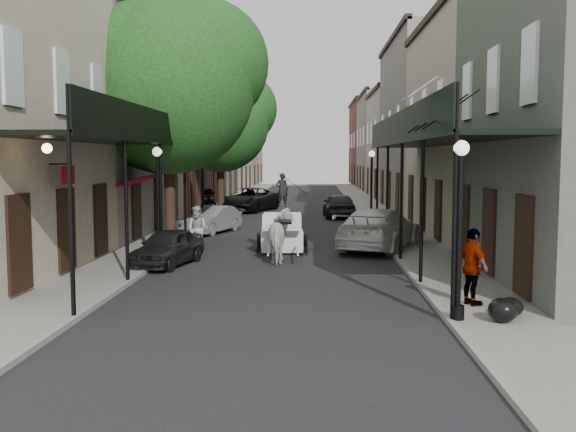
# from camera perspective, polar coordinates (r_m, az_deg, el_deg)

# --- Properties ---
(ground) EXTENTS (140.00, 140.00, 0.00)m
(ground) POSITION_cam_1_polar(r_m,az_deg,el_deg) (15.64, -1.82, -7.63)
(ground) COLOR gray
(ground) RESTS_ON ground
(road) EXTENTS (8.00, 90.00, 0.01)m
(road) POSITION_cam_1_polar(r_m,az_deg,el_deg) (35.40, 0.48, -0.42)
(road) COLOR black
(road) RESTS_ON ground
(sidewalk_left) EXTENTS (2.20, 90.00, 0.12)m
(sidewalk_left) POSITION_cam_1_polar(r_m,az_deg,el_deg) (35.90, -7.53, -0.29)
(sidewalk_left) COLOR gray
(sidewalk_left) RESTS_ON ground
(sidewalk_right) EXTENTS (2.20, 90.00, 0.12)m
(sidewalk_right) POSITION_cam_1_polar(r_m,az_deg,el_deg) (35.59, 8.55, -0.35)
(sidewalk_right) COLOR gray
(sidewalk_right) RESTS_ON ground
(building_row_left) EXTENTS (5.00, 80.00, 10.50)m
(building_row_left) POSITION_cam_1_polar(r_m,az_deg,el_deg) (46.27, -9.92, 7.33)
(building_row_left) COLOR #C1B79B
(building_row_left) RESTS_ON ground
(building_row_right) EXTENTS (5.00, 80.00, 10.50)m
(building_row_right) POSITION_cam_1_polar(r_m,az_deg,el_deg) (45.87, 11.77, 7.32)
(building_row_right) COLOR gray
(building_row_right) RESTS_ON ground
(gallery_left) EXTENTS (2.20, 18.05, 4.88)m
(gallery_left) POSITION_cam_1_polar(r_m,az_deg,el_deg) (22.97, -12.67, 6.52)
(gallery_left) COLOR black
(gallery_left) RESTS_ON sidewalk_left
(gallery_right) EXTENTS (2.20, 18.05, 4.88)m
(gallery_right) POSITION_cam_1_polar(r_m,az_deg,el_deg) (22.51, 11.79, 6.57)
(gallery_right) COLOR black
(gallery_right) RESTS_ON sidewalk_right
(tree_near) EXTENTS (7.31, 6.80, 9.63)m
(tree_near) POSITION_cam_1_polar(r_m,az_deg,el_deg) (26.11, -9.65, 11.76)
(tree_near) COLOR #382619
(tree_near) RESTS_ON sidewalk_left
(tree_far) EXTENTS (6.45, 6.00, 8.61)m
(tree_far) POSITION_cam_1_polar(r_m,az_deg,el_deg) (39.82, -5.51, 8.59)
(tree_far) COLOR #382619
(tree_far) RESTS_ON sidewalk_left
(lamppost_right_near) EXTENTS (0.32, 0.32, 3.71)m
(lamppost_right_near) POSITION_cam_1_polar(r_m,az_deg,el_deg) (13.63, 15.00, -0.98)
(lamppost_right_near) COLOR black
(lamppost_right_near) RESTS_ON sidewalk_right
(lamppost_left) EXTENTS (0.32, 0.32, 3.71)m
(lamppost_left) POSITION_cam_1_polar(r_m,az_deg,el_deg) (21.89, -11.48, 1.37)
(lamppost_left) COLOR black
(lamppost_left) RESTS_ON sidewalk_left
(lamppost_right_far) EXTENTS (0.32, 0.32, 3.71)m
(lamppost_right_far) POSITION_cam_1_polar(r_m,az_deg,el_deg) (33.38, 7.43, 2.72)
(lamppost_right_far) COLOR black
(lamppost_right_far) RESTS_ON sidewalk_right
(horse) EXTENTS (1.07, 2.14, 1.76)m
(horse) POSITION_cam_1_polar(r_m,az_deg,el_deg) (21.40, -0.48, -1.75)
(horse) COLOR silver
(horse) RESTS_ON ground
(carriage) EXTENTS (1.93, 2.68, 2.95)m
(carriage) POSITION_cam_1_polar(r_m,az_deg,el_deg) (24.10, -0.55, -0.34)
(carriage) COLOR black
(carriage) RESTS_ON ground
(pedestrian_walking) EXTENTS (0.95, 0.81, 1.71)m
(pedestrian_walking) POSITION_cam_1_polar(r_m,az_deg,el_deg) (23.73, -8.02, -1.18)
(pedestrian_walking) COLOR #B3B3A9
(pedestrian_walking) RESTS_ON ground
(pedestrian_sidewalk_left) EXTENTS (1.34, 1.16, 1.80)m
(pedestrian_sidewalk_left) POSITION_cam_1_polar(r_m,az_deg,el_deg) (32.66, -7.08, 0.86)
(pedestrian_sidewalk_left) COLOR gray
(pedestrian_sidewalk_left) RESTS_ON sidewalk_left
(pedestrian_sidewalk_right) EXTENTS (0.79, 1.12, 1.76)m
(pedestrian_sidewalk_right) POSITION_cam_1_polar(r_m,az_deg,el_deg) (15.19, 16.10, -4.37)
(pedestrian_sidewalk_right) COLOR gray
(pedestrian_sidewalk_right) RESTS_ON sidewalk_right
(car_left_near) EXTENTS (2.11, 3.70, 1.19)m
(car_left_near) POSITION_cam_1_polar(r_m,az_deg,el_deg) (21.04, -10.66, -2.75)
(car_left_near) COLOR black
(car_left_near) RESTS_ON ground
(car_left_mid) EXTENTS (2.49, 4.02, 1.25)m
(car_left_mid) POSITION_cam_1_polar(r_m,az_deg,el_deg) (29.72, -6.80, -0.33)
(car_left_mid) COLOR gray
(car_left_mid) RESTS_ON ground
(car_left_far) EXTENTS (4.03, 6.00, 1.53)m
(car_left_far) POSITION_cam_1_polar(r_m,az_deg,el_deg) (41.64, -3.52, 1.47)
(car_left_far) COLOR black
(car_left_far) RESTS_ON ground
(car_right_near) EXTENTS (4.02, 5.86, 1.57)m
(car_right_near) POSITION_cam_1_polar(r_m,az_deg,el_deg) (24.49, 8.12, -1.14)
(car_right_near) COLOR silver
(car_right_near) RESTS_ON ground
(car_right_far) EXTENTS (1.90, 4.30, 1.44)m
(car_right_far) POSITION_cam_1_polar(r_m,az_deg,el_deg) (37.33, 4.56, 0.96)
(car_right_far) COLOR black
(car_right_far) RESTS_ON ground
(trash_bags) EXTENTS (0.86, 1.01, 0.51)m
(trash_bags) POSITION_cam_1_polar(r_m,az_deg,el_deg) (14.13, 18.80, -7.83)
(trash_bags) COLOR black
(trash_bags) RESTS_ON sidewalk_right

